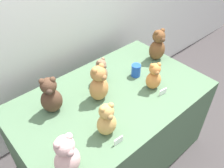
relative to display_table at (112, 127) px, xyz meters
name	(u,v)px	position (x,y,z in m)	size (l,w,h in m)	color
wall_back	(54,5)	(0.00, 0.73, 0.91)	(7.00, 0.08, 2.60)	white
display_table	(112,127)	(0.00, 0.00, 0.00)	(1.58, 0.96, 0.78)	#4C6B4C
teddy_bear_caramel	(99,84)	(-0.09, 0.04, 0.54)	(0.18, 0.16, 0.31)	#B27A42
teddy_bear_blush	(67,156)	(-0.61, -0.31, 0.53)	(0.16, 0.14, 0.30)	beige
teddy_bear_chestnut	(158,46)	(0.66, 0.11, 0.54)	(0.18, 0.16, 0.31)	brown
teddy_bear_cocoa	(51,96)	(-0.43, 0.17, 0.53)	(0.20, 0.19, 0.30)	#4C3323
teddy_bear_ginger	(154,77)	(0.31, -0.15, 0.51)	(0.16, 0.15, 0.24)	#D17F3D
teddy_bear_honey	(107,121)	(-0.27, -0.25, 0.51)	(0.15, 0.14, 0.26)	tan
teddy_bear_mocha	(101,71)	(0.06, 0.20, 0.50)	(0.13, 0.12, 0.22)	#7F6047
party_cup_blue	(136,70)	(0.33, 0.06, 0.45)	(0.08, 0.08, 0.11)	blue
name_card_front_left	(118,140)	(-0.27, -0.37, 0.42)	(0.07, 0.01, 0.05)	white
name_card_front_middle	(163,92)	(0.31, -0.26, 0.42)	(0.07, 0.01, 0.05)	white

